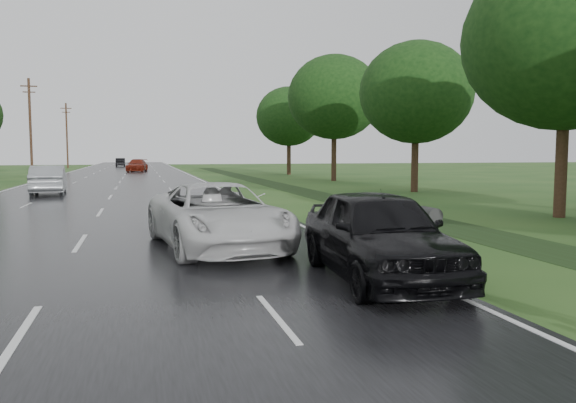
{
  "coord_description": "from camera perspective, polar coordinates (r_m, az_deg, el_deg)",
  "views": [
    {
      "loc": [
        1.6,
        -7.87,
        2.47
      ],
      "look_at": [
        5.0,
        4.99,
        1.3
      ],
      "focal_mm": 35.0,
      "sensor_mm": 36.0,
      "label": 1
    }
  ],
  "objects": [
    {
      "name": "ground",
      "position": [
        8.4,
        -25.69,
        -12.58
      ],
      "size": [
        220.0,
        220.0,
        0.0
      ],
      "primitive_type": "plane",
      "color": "#224719",
      "rests_on": "ground"
    },
    {
      "name": "road",
      "position": [
        52.95,
        -16.51,
        2.17
      ],
      "size": [
        14.0,
        180.0,
        0.04
      ],
      "primitive_type": "cube",
      "color": "black",
      "rests_on": "ground"
    },
    {
      "name": "edge_stripe_east",
      "position": [
        53.18,
        -9.22,
        2.35
      ],
      "size": [
        0.12,
        180.0,
        0.01
      ],
      "primitive_type": "cube",
      "color": "silver",
      "rests_on": "road"
    },
    {
      "name": "edge_stripe_west",
      "position": [
        53.58,
        -23.75,
        2.01
      ],
      "size": [
        0.12,
        180.0,
        0.01
      ],
      "primitive_type": "cube",
      "color": "silver",
      "rests_on": "road"
    },
    {
      "name": "center_line",
      "position": [
        52.95,
        -16.51,
        2.2
      ],
      "size": [
        0.12,
        180.0,
        0.01
      ],
      "primitive_type": "cube",
      "color": "silver",
      "rests_on": "road"
    },
    {
      "name": "drainage_ditch",
      "position": [
        28.47,
        5.62,
        0.1
      ],
      "size": [
        2.2,
        120.0,
        0.56
      ],
      "color": "black",
      "rests_on": "ground"
    },
    {
      "name": "utility_pole_far",
      "position": [
        63.85,
        -24.71,
        7.02
      ],
      "size": [
        1.6,
        0.26,
        10.0
      ],
      "color": "#352115",
      "rests_on": "ground"
    },
    {
      "name": "utility_pole_distant",
      "position": [
        93.54,
        -21.55,
        6.35
      ],
      "size": [
        1.6,
        0.26,
        10.0
      ],
      "color": "#352115",
      "rests_on": "ground"
    },
    {
      "name": "tree_east_b",
      "position": [
        23.96,
        26.45,
        14.63
      ],
      "size": [
        7.6,
        7.6,
        10.11
      ],
      "color": "#352115",
      "rests_on": "ground"
    },
    {
      "name": "tree_east_c",
      "position": [
        36.12,
        12.89,
        10.73
      ],
      "size": [
        7.0,
        7.0,
        9.29
      ],
      "color": "#352115",
      "rests_on": "ground"
    },
    {
      "name": "tree_east_d",
      "position": [
        48.87,
        4.72,
        10.51
      ],
      "size": [
        8.0,
        8.0,
        10.76
      ],
      "color": "#352115",
      "rests_on": "ground"
    },
    {
      "name": "tree_east_f",
      "position": [
        62.07,
        0.09,
        8.63
      ],
      "size": [
        7.2,
        7.2,
        9.62
      ],
      "color": "#352115",
      "rests_on": "ground"
    },
    {
      "name": "white_pickup",
      "position": [
        14.31,
        -7.19,
        -1.44
      ],
      "size": [
        3.48,
        6.25,
        1.66
      ],
      "primitive_type": "imported",
      "rotation": [
        0.0,
        0.0,
        0.13
      ],
      "color": "silver",
      "rests_on": "road"
    },
    {
      "name": "dark_sedan",
      "position": [
        10.92,
        9.16,
        -3.25
      ],
      "size": [
        2.37,
        5.23,
        1.74
      ],
      "primitive_type": "imported",
      "rotation": [
        0.0,
        0.0,
        -0.06
      ],
      "color": "black",
      "rests_on": "road"
    },
    {
      "name": "silver_sedan",
      "position": [
        35.19,
        -23.16,
        2.03
      ],
      "size": [
        2.18,
        5.21,
        1.67
      ],
      "primitive_type": "imported",
      "rotation": [
        0.0,
        0.0,
        3.22
      ],
      "color": "#989CA0",
      "rests_on": "road"
    },
    {
      "name": "far_car_red",
      "position": [
        73.51,
        -15.09,
        3.57
      ],
      "size": [
        2.95,
        5.65,
        1.56
      ],
      "primitive_type": "imported",
      "rotation": [
        0.0,
        0.0,
        -0.15
      ],
      "color": "maroon",
      "rests_on": "road"
    },
    {
      "name": "far_car_dark",
      "position": [
        99.84,
        -16.66,
        3.84
      ],
      "size": [
        1.59,
        4.38,
        1.44
      ],
      "primitive_type": "imported",
      "rotation": [
        0.0,
        0.0,
        3.16
      ],
      "color": "black",
      "rests_on": "road"
    }
  ]
}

